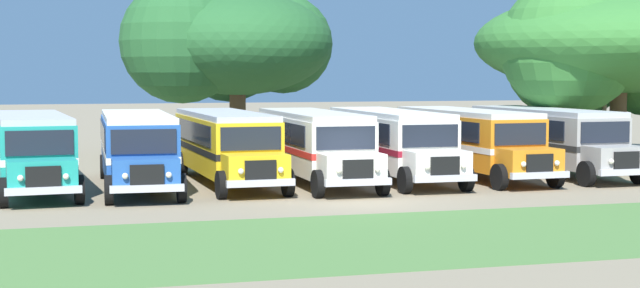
{
  "coord_description": "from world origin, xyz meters",
  "views": [
    {
      "loc": [
        -9.97,
        -30.68,
        4.35
      ],
      "look_at": [
        0.0,
        4.88,
        1.6
      ],
      "focal_mm": 53.07,
      "sensor_mm": 36.0,
      "label": 1
    }
  ],
  "objects": [
    {
      "name": "parked_bus_slot_3",
      "position": [
        0.02,
        5.88,
        1.58
      ],
      "size": [
        2.7,
        10.84,
        2.82
      ],
      "rotation": [
        0.0,
        0.0,
        -1.57
      ],
      "color": "silver",
      "rests_on": "ground_plane"
    },
    {
      "name": "broad_shade_tree",
      "position": [
        -0.83,
        19.68,
        5.94
      ],
      "size": [
        11.82,
        11.01,
        9.23
      ],
      "color": "brown",
      "rests_on": "ground_plane"
    },
    {
      "name": "utility_pole",
      "position": [
        14.69,
        8.12,
        3.36
      ],
      "size": [
        1.8,
        0.2,
        6.25
      ],
      "color": "brown",
      "rests_on": "ground_plane"
    },
    {
      "name": "secondary_tree",
      "position": [
        16.87,
        10.89,
        5.78
      ],
      "size": [
        14.23,
        14.9,
        9.92
      ],
      "color": "brown",
      "rests_on": "ground_plane"
    },
    {
      "name": "parked_bus_slot_1",
      "position": [
        -6.98,
        6.02,
        1.58
      ],
      "size": [
        2.94,
        10.87,
        2.82
      ],
      "rotation": [
        0.0,
        0.0,
        -1.6
      ],
      "color": "#23519E",
      "rests_on": "ground_plane"
    },
    {
      "name": "parked_bus_slot_6",
      "position": [
        10.74,
        6.33,
        1.58
      ],
      "size": [
        2.97,
        10.88,
        2.82
      ],
      "rotation": [
        0.0,
        0.0,
        -1.54
      ],
      "color": "#9E9993",
      "rests_on": "ground_plane"
    },
    {
      "name": "foreground_grass_strip",
      "position": [
        0.0,
        -7.29,
        0.0
      ],
      "size": [
        80.0,
        8.4,
        0.01
      ],
      "primitive_type": "cube",
      "color": "#4C7538",
      "rests_on": "ground_plane"
    },
    {
      "name": "ground_plane",
      "position": [
        0.0,
        0.0,
        0.0
      ],
      "size": [
        220.0,
        220.0,
        0.0
      ],
      "primitive_type": "plane",
      "color": "#84755B"
    },
    {
      "name": "parked_bus_slot_4",
      "position": [
        3.4,
        6.16,
        1.58
      ],
      "size": [
        2.69,
        10.84,
        2.82
      ],
      "rotation": [
        0.0,
        0.0,
        -1.57
      ],
      "color": "silver",
      "rests_on": "ground_plane"
    },
    {
      "name": "parked_bus_slot_2",
      "position": [
        -3.44,
        6.52,
        1.58
      ],
      "size": [
        2.97,
        10.88,
        2.82
      ],
      "rotation": [
        0.0,
        0.0,
        -1.54
      ],
      "color": "yellow",
      "rests_on": "ground_plane"
    },
    {
      "name": "parked_bus_slot_5",
      "position": [
        6.93,
        6.21,
        1.58
      ],
      "size": [
        3.08,
        10.89,
        2.82
      ],
      "rotation": [
        0.0,
        0.0,
        -1.53
      ],
      "color": "orange",
      "rests_on": "ground_plane"
    },
    {
      "name": "parked_bus_slot_0",
      "position": [
        -10.84,
        6.35,
        1.58
      ],
      "size": [
        3.4,
        10.95,
        2.82
      ],
      "rotation": [
        0.0,
        0.0,
        -1.49
      ],
      "color": "teal",
      "rests_on": "ground_plane"
    }
  ]
}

